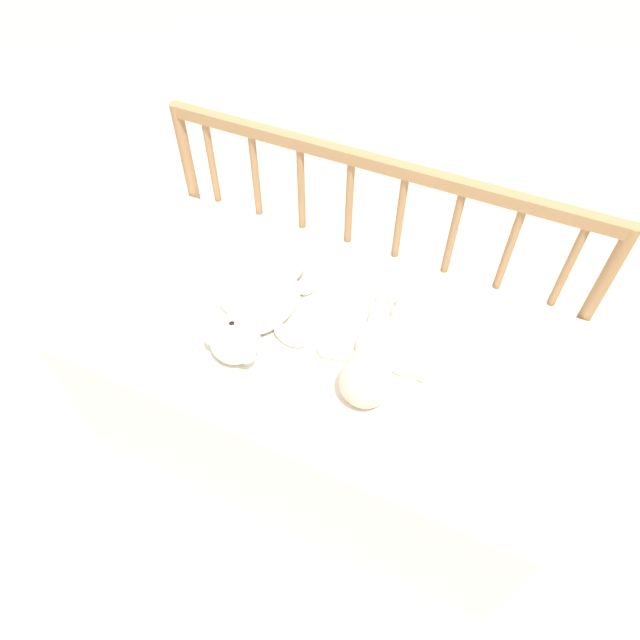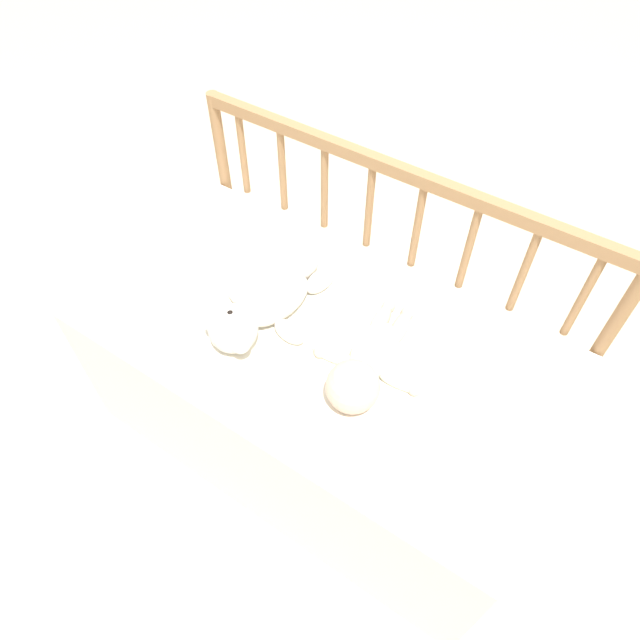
{
  "view_description": "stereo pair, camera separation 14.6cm",
  "coord_description": "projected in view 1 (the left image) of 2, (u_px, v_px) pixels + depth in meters",
  "views": [
    {
      "loc": [
        0.39,
        -0.84,
        1.73
      ],
      "look_at": [
        0.0,
        0.0,
        0.59
      ],
      "focal_mm": 32.0,
      "sensor_mm": 36.0,
      "label": 1
    },
    {
      "loc": [
        0.51,
        -0.76,
        1.73
      ],
      "look_at": [
        0.0,
        0.0,
        0.59
      ],
      "focal_mm": 32.0,
      "sensor_mm": 36.0,
      "label": 2
    }
  ],
  "objects": [
    {
      "name": "ground_plane",
      "position": [
        320.0,
        432.0,
        1.92
      ],
      "size": [
        12.0,
        12.0,
        0.0
      ],
      "primitive_type": "plane",
      "color": "#C6B293"
    },
    {
      "name": "crib_mattress",
      "position": [
        320.0,
        389.0,
        1.71
      ],
      "size": [
        1.29,
        0.69,
        0.53
      ],
      "color": "white",
      "rests_on": "ground_plane"
    },
    {
      "name": "crib_rail",
      "position": [
        372.0,
        229.0,
        1.66
      ],
      "size": [
        1.29,
        0.04,
        0.85
      ],
      "color": "#997047",
      "rests_on": "ground_plane"
    },
    {
      "name": "blanket",
      "position": [
        322.0,
        332.0,
        1.51
      ],
      "size": [
        0.8,
        0.51,
        0.01
      ],
      "color": "silver",
      "rests_on": "crib_mattress"
    },
    {
      "name": "teddy_bear",
      "position": [
        259.0,
        317.0,
        1.48
      ],
      "size": [
        0.29,
        0.42,
        0.13
      ],
      "color": "silver",
      "rests_on": "crib_mattress"
    },
    {
      "name": "baby",
      "position": [
        374.0,
        358.0,
        1.4
      ],
      "size": [
        0.31,
        0.39,
        0.13
      ],
      "color": "#EAEACC",
      "rests_on": "crib_mattress"
    }
  ]
}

